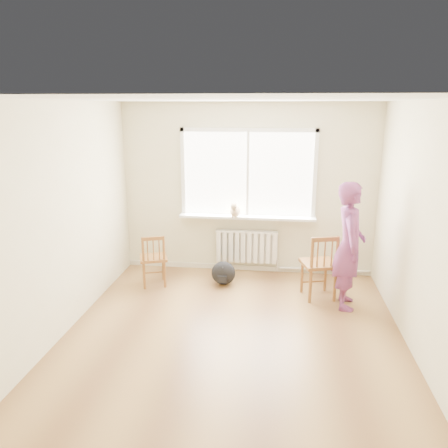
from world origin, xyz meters
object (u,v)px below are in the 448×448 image
(chair_left, at_px, (154,260))
(chair_right, at_px, (320,266))
(person, at_px, (349,246))
(cat, at_px, (235,210))
(backpack, at_px, (223,273))

(chair_left, relative_size, chair_right, 0.85)
(chair_left, height_order, chair_right, chair_right)
(chair_right, bearing_deg, person, 135.05)
(chair_left, xyz_separation_m, cat, (1.16, 0.64, 0.65))
(chair_left, distance_m, chair_right, 2.44)
(person, xyz_separation_m, cat, (-1.61, 0.97, 0.20))
(person, distance_m, cat, 1.89)
(backpack, bearing_deg, chair_right, -12.93)
(chair_left, distance_m, backpack, 1.07)
(cat, bearing_deg, person, -25.69)
(chair_right, distance_m, backpack, 1.47)
(chair_left, relative_size, cat, 2.10)
(person, bearing_deg, backpack, 76.24)
(cat, height_order, backpack, cat)
(backpack, bearing_deg, person, -16.33)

